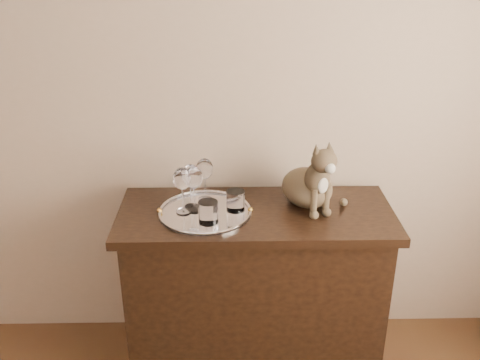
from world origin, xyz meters
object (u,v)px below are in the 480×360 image
object	(u,v)px
wine_glass_d	(194,189)
tumbler_b	(208,212)
wine_glass_b	(205,180)
tray	(205,213)
tumbler_c	(235,201)
cat	(308,170)
wine_glass_c	(183,190)
sideboard	(255,292)
wine_glass_a	(191,186)

from	to	relation	value
wine_glass_d	tumbler_b	size ratio (longest dim) A/B	2.16
wine_glass_b	tray	bearing A→B (deg)	-88.51
tumbler_c	cat	distance (m)	0.34
wine_glass_c	tumbler_c	distance (m)	0.23
sideboard	cat	distance (m)	0.63
sideboard	tumbler_c	distance (m)	0.49
wine_glass_a	tumbler_b	world-z (taller)	wine_glass_a
tumbler_c	wine_glass_c	bearing A→B (deg)	-176.41
tumbler_b	cat	xyz separation A→B (m)	(0.43, 0.17, 0.11)
sideboard	wine_glass_d	world-z (taller)	wine_glass_d
wine_glass_a	sideboard	bearing A→B (deg)	-5.62
tray	cat	xyz separation A→B (m)	(0.45, 0.08, 0.16)
wine_glass_c	cat	bearing A→B (deg)	8.44
tumbler_b	cat	world-z (taller)	cat
cat	sideboard	bearing A→B (deg)	174.39
wine_glass_a	cat	world-z (taller)	cat
wine_glass_b	wine_glass_a	bearing A→B (deg)	-128.51
wine_glass_a	wine_glass_d	bearing A→B (deg)	-59.20
sideboard	tumbler_b	xyz separation A→B (m)	(-0.20, -0.11, 0.48)
cat	tray	bearing A→B (deg)	169.20
sideboard	wine_glass_c	size ratio (longest dim) A/B	5.81
sideboard	wine_glass_d	distance (m)	0.60
tray	wine_glass_d	size ratio (longest dim) A/B	1.98
tray	tumbler_b	size ratio (longest dim) A/B	4.28
tray	tumbler_c	xyz separation A→B (m)	(0.13, 0.02, 0.05)
tray	tumbler_b	world-z (taller)	tumbler_b
wine_glass_d	tumbler_c	size ratio (longest dim) A/B	2.24
sideboard	wine_glass_c	bearing A→B (deg)	-177.15
wine_glass_a	tumbler_b	bearing A→B (deg)	-59.86
tumbler_b	wine_glass_b	bearing A→B (deg)	95.77
wine_glass_d	cat	world-z (taller)	cat
tumbler_c	cat	bearing A→B (deg)	11.80
wine_glass_b	cat	world-z (taller)	cat
sideboard	tumbler_b	size ratio (longest dim) A/B	12.83
wine_glass_b	tumbler_c	bearing A→B (deg)	-36.94
wine_glass_c	sideboard	bearing A→B (deg)	2.85
tray	tumbler_c	distance (m)	0.14
wine_glass_b	wine_glass_d	distance (m)	0.11
sideboard	wine_glass_b	distance (m)	0.59
wine_glass_a	cat	bearing A→B (deg)	4.16
wine_glass_a	wine_glass_b	world-z (taller)	wine_glass_a
tumbler_b	tumbler_c	bearing A→B (deg)	42.85
sideboard	tray	distance (m)	0.48
wine_glass_a	wine_glass_d	size ratio (longest dim) A/B	1.01
sideboard	tumbler_c	world-z (taller)	tumbler_c
tray	tumbler_b	distance (m)	0.10
wine_glass_d	wine_glass_b	bearing A→B (deg)	66.71
tray	wine_glass_d	xyz separation A→B (m)	(-0.04, 0.02, 0.11)
wine_glass_a	tumbler_c	size ratio (longest dim) A/B	2.25
wine_glass_c	wine_glass_a	bearing A→B (deg)	52.99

